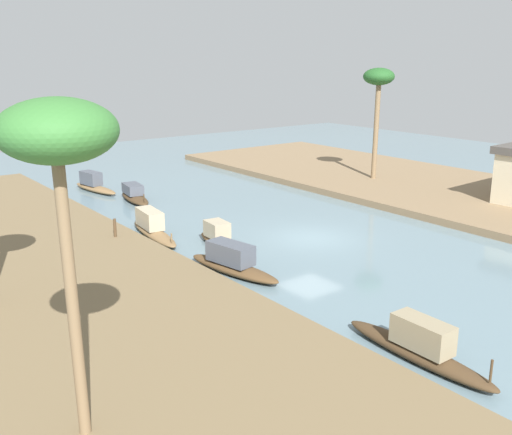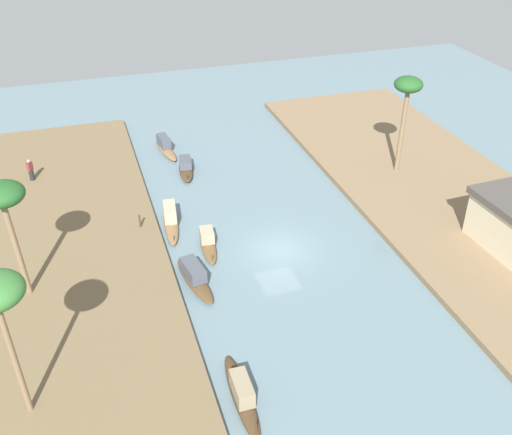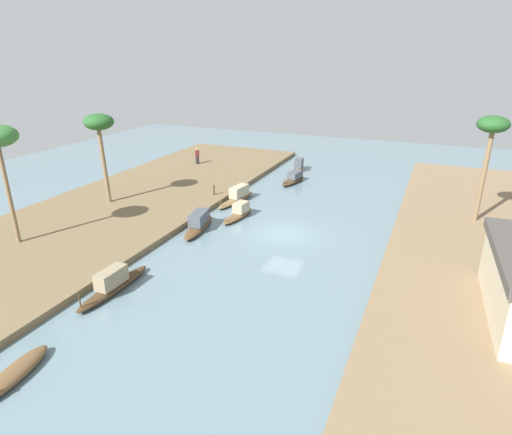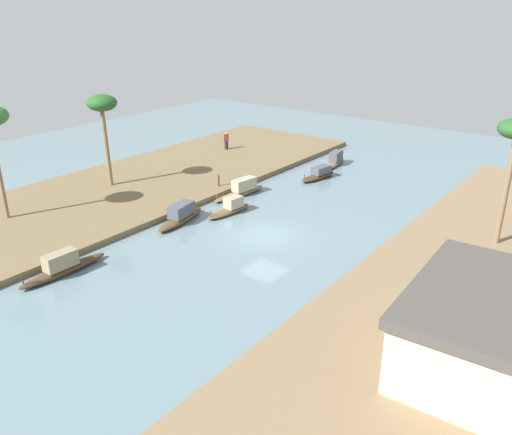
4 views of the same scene
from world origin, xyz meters
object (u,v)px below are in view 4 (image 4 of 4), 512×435
Objects in this scene: sampan_downstream_large at (335,161)px; sampan_with_red_awning at (181,215)px; mooring_post at (219,181)px; riverside_building at (491,332)px; sampan_open_hull at (230,208)px; sampan_near_left_bank at (63,267)px; sampan_foreground at (241,189)px; sampan_midstream at (319,174)px; person_on_near_bank at (226,142)px; palm_tree_left_near at (102,107)px.

sampan_with_red_awning reaches higher than sampan_downstream_large.
mooring_post is 25.31m from riverside_building.
sampan_open_hull is 3.63m from sampan_with_red_awning.
riverside_building is at bearing 104.44° from sampan_near_left_bank.
sampan_downstream_large is at bearing -141.82° from riverside_building.
sampan_foreground is 0.98× the size of sampan_near_left_bank.
sampan_midstream is 11.54m from person_on_near_bank.
riverside_building reaches higher than sampan_foreground.
sampan_with_red_awning is at bearing 80.71° from palm_tree_left_near.
palm_tree_left_near is (1.75, -10.83, 6.08)m from sampan_open_hull.
mooring_post is (-3.13, -3.79, 0.44)m from sampan_open_hull.
sampan_midstream is at bearing 167.42° from sampan_foreground.
sampan_open_hull is at bearing 143.80° from sampan_with_red_awning.
sampan_downstream_large is 12.20m from mooring_post.
person_on_near_bank is (-1.52, -11.41, 0.76)m from sampan_midstream.
palm_tree_left_near is at bearing -55.26° from mooring_post.
person_on_near_bank is 14.84m from palm_tree_left_near.
sampan_open_hull is 10.61m from sampan_midstream.
riverside_building reaches higher than sampan_open_hull.
sampan_foreground is 0.74× the size of palm_tree_left_near.
person_on_near_bank is 0.24× the size of palm_tree_left_near.
sampan_near_left_bank is at bearing 8.09° from sampan_foreground.
person_on_near_bank is at bearing -158.76° from sampan_near_left_bank.
sampan_foreground is 1.31× the size of sampan_open_hull.
sampan_foreground is at bearing -11.05° from sampan_midstream.
sampan_foreground is at bearing -178.16° from sampan_near_left_bank.
sampan_downstream_large is at bearing 142.00° from person_on_near_bank.
sampan_with_red_awning is at bearing -13.57° from sampan_downstream_large.
sampan_foreground is 7.63m from sampan_midstream.
sampan_midstream is at bearing 160.06° from sampan_with_red_awning.
sampan_with_red_awning is (17.98, -1.58, 0.03)m from sampan_downstream_large.
sampan_foreground is 2.11m from mooring_post.
person_on_near_bank is at bearing -127.46° from sampan_foreground.
mooring_post is (-6.39, -2.18, 0.36)m from sampan_with_red_awning.
person_on_near_bank is (-24.53, -9.12, 0.67)m from sampan_near_left_bank.
sampan_with_red_awning is (-9.18, -0.15, 0.01)m from sampan_near_left_bank.
person_on_near_bank is 1.92× the size of mooring_post.
sampan_with_red_awning is at bearing -20.58° from sampan_open_hull.
mooring_post is at bearing -171.05° from sampan_with_red_awning.
riverside_building is (18.02, 18.34, 1.68)m from sampan_midstream.
mooring_post is at bearing 124.74° from palm_tree_left_near.
sampan_near_left_bank is (12.43, -1.45, 0.07)m from sampan_open_hull.
sampan_open_hull is at bearing 79.18° from person_on_near_bank.
mooring_post is 0.12× the size of palm_tree_left_near.
sampan_midstream is (-7.18, 2.57, -0.08)m from sampan_foreground.
mooring_post is at bearing -123.84° from sampan_open_hull.
sampan_midstream is 14.04m from sampan_with_red_awning.
sampan_midstream is 0.49× the size of riverside_building.
sampan_midstream is 8.78m from mooring_post.
mooring_post is (8.97, 6.79, -0.30)m from person_on_near_bank.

